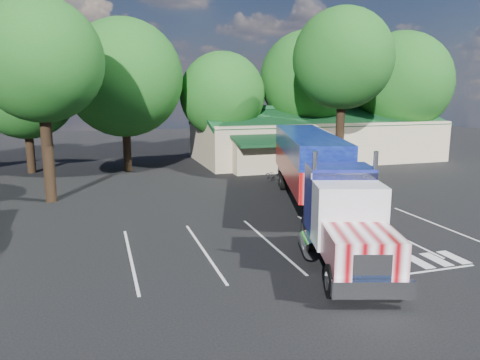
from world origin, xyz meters
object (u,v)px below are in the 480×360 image
object	(u,v)px
woman	(307,206)
semi_truck	(314,169)
bicycle	(274,176)
silver_sedan	(288,160)

from	to	relation	value
woman	semi_truck	bearing A→B (deg)	-75.84
semi_truck	bicycle	bearing A→B (deg)	99.30
semi_truck	silver_sedan	size ratio (longest dim) A/B	5.19
semi_truck	bicycle	world-z (taller)	semi_truck
silver_sedan	bicycle	bearing A→B (deg)	161.96
semi_truck	bicycle	xyz separation A→B (m)	(1.22, 9.33, -2.11)
woman	silver_sedan	xyz separation A→B (m)	(5.89, 16.71, -0.10)
bicycle	semi_truck	bearing A→B (deg)	-124.70
bicycle	woman	bearing A→B (deg)	-128.82
woman	bicycle	world-z (taller)	woman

